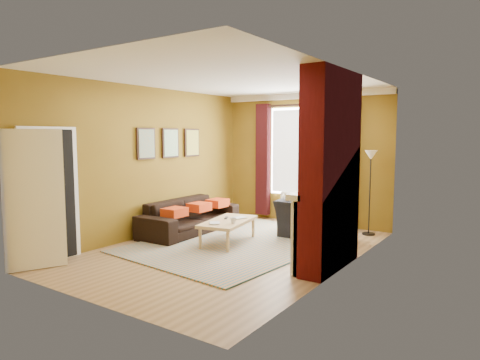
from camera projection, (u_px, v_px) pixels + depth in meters
The scene contains 12 objects.
ground at pixel (232, 250), 7.13m from camera, with size 5.50×5.50×0.00m, color olive.
room_walls at pixel (273, 168), 6.87m from camera, with size 3.82×5.54×2.83m.
striped_rug at pixel (238, 242), 7.57m from camera, with size 3.08×4.03×0.02m.
sofa at pixel (190, 216), 8.38m from camera, with size 2.23×0.87×0.65m, color black.
armchair at pixel (311, 219), 7.95m from camera, with size 1.10×0.96×0.72m, color black.
coffee_table at pixel (228, 223), 7.49m from camera, with size 0.86×1.36×0.42m.
wicker_stool at pixel (294, 220), 8.60m from camera, with size 0.35×0.35×0.42m.
floor_lamp at pixel (371, 168), 8.08m from camera, with size 0.26×0.26×1.62m.
book_a at pixel (209, 223), 7.19m from camera, with size 0.17×0.23×0.02m, color #999999.
book_b at pixel (237, 217), 7.74m from camera, with size 0.19×0.25×0.02m, color #999999.
mug at pixel (233, 221), 7.20m from camera, with size 0.10×0.10×0.10m, color #999999.
tv_remote at pixel (226, 218), 7.64m from camera, with size 0.12×0.16×0.02m.
Camera 1 is at (4.02, -5.69, 1.90)m, focal length 32.00 mm.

